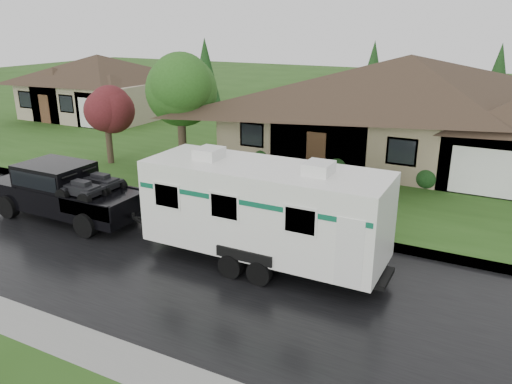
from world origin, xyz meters
The scene contains 11 objects.
ground centered at (0.00, 0.00, 0.00)m, with size 140.00×140.00×0.00m, color #284E18.
road centered at (0.00, -2.00, 0.01)m, with size 140.00×8.00×0.01m, color black.
curb centered at (0.00, 2.25, 0.07)m, with size 140.00×0.50×0.15m, color gray.
lawn centered at (0.00, 15.00, 0.07)m, with size 140.00×26.00×0.15m, color #284E18.
house_main centered at (2.29, 13.84, 3.59)m, with size 19.44×10.80×6.90m.
house_far centered at (-21.78, 15.85, 2.97)m, with size 10.80×8.64×5.80m.
tree_left_green centered at (-7.34, 6.29, 4.28)m, with size 3.60×3.60×5.95m.
tree_red centered at (-11.76, 5.81, 3.06)m, with size 2.54×2.54×4.21m.
shrub_row centered at (2.00, 9.30, 0.65)m, with size 13.60×1.00×1.00m.
pickup_truck centered at (-8.13, -0.73, 1.17)m, with size 6.53×2.48×2.18m.
travel_trailer centered at (0.69, -0.73, 1.92)m, with size 8.05×2.83×3.61m.
Camera 1 is at (7.10, -13.73, 7.44)m, focal length 35.00 mm.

